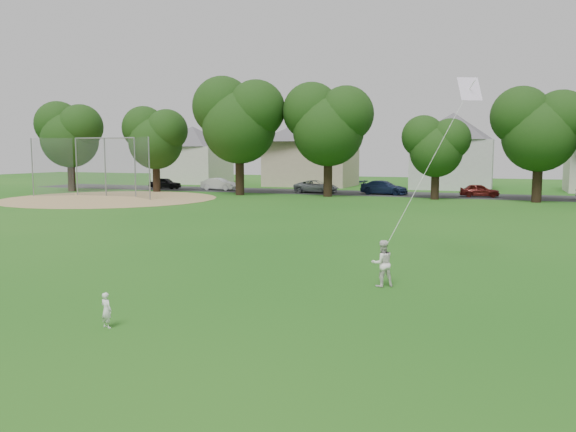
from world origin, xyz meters
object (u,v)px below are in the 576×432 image
at_px(toddler, 106,310).
at_px(baseball_backstop, 101,167).
at_px(kite, 429,166).
at_px(older_boy, 382,263).

bearing_deg(toddler, baseball_backstop, -38.68).
bearing_deg(kite, toddler, -126.91).
distance_m(older_boy, baseball_backstop, 39.05).
bearing_deg(baseball_backstop, older_boy, -39.39).
bearing_deg(toddler, kite, -114.89).
height_order(older_boy, baseball_backstop, baseball_backstop).
bearing_deg(older_boy, baseball_backstop, -73.09).
relative_size(toddler, older_boy, 0.59).
xyz_separation_m(toddler, kite, (5.94, 7.91, 3.07)).
distance_m(toddler, older_boy, 7.81).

